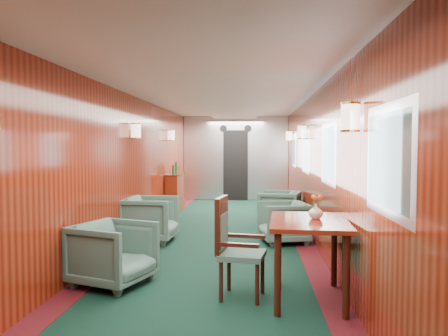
{
  "coord_description": "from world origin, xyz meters",
  "views": [
    {
      "loc": [
        0.58,
        -6.59,
        1.55
      ],
      "look_at": [
        0.0,
        1.31,
        1.15
      ],
      "focal_mm": 35.0,
      "sensor_mm": 36.0,
      "label": 1
    }
  ],
  "objects_px": {
    "credenza": "(175,192)",
    "armchair_left_far": "(150,219)",
    "side_chair": "(233,243)",
    "armchair_right_near": "(284,222)",
    "armchair_left_near": "(113,254)",
    "armchair_right_far": "(279,208)",
    "dining_table": "(309,233)"
  },
  "relations": [
    {
      "from": "credenza",
      "to": "armchair_left_far",
      "type": "xyz_separation_m",
      "value": [
        0.22,
        -3.31,
        -0.09
      ]
    },
    {
      "from": "side_chair",
      "to": "armchair_right_near",
      "type": "xyz_separation_m",
      "value": [
        0.68,
        2.56,
        -0.23
      ]
    },
    {
      "from": "armchair_left_near",
      "to": "armchair_right_far",
      "type": "bearing_deg",
      "value": -8.93
    },
    {
      "from": "dining_table",
      "to": "armchair_left_far",
      "type": "relative_size",
      "value": 1.39
    },
    {
      "from": "side_chair",
      "to": "armchair_left_far",
      "type": "height_order",
      "value": "side_chair"
    },
    {
      "from": "armchair_left_near",
      "to": "armchair_right_near",
      "type": "xyz_separation_m",
      "value": [
        2.02,
        2.27,
        -0.02
      ]
    },
    {
      "from": "armchair_left_near",
      "to": "armchair_right_far",
      "type": "xyz_separation_m",
      "value": [
        2.03,
        3.73,
        -0.01
      ]
    },
    {
      "from": "credenza",
      "to": "armchair_right_near",
      "type": "xyz_separation_m",
      "value": [
        2.36,
        -3.24,
        -0.13
      ]
    },
    {
      "from": "armchair_right_near",
      "to": "armchair_right_far",
      "type": "xyz_separation_m",
      "value": [
        0.01,
        1.46,
        0.01
      ]
    },
    {
      "from": "side_chair",
      "to": "armchair_left_near",
      "type": "xyz_separation_m",
      "value": [
        -1.35,
        0.28,
        -0.21
      ]
    },
    {
      "from": "armchair_left_far",
      "to": "armchair_right_near",
      "type": "xyz_separation_m",
      "value": [
        2.14,
        0.07,
        -0.04
      ]
    },
    {
      "from": "credenza",
      "to": "armchair_left_near",
      "type": "height_order",
      "value": "credenza"
    },
    {
      "from": "credenza",
      "to": "armchair_right_near",
      "type": "bearing_deg",
      "value": -53.89
    },
    {
      "from": "side_chair",
      "to": "armchair_right_near",
      "type": "relative_size",
      "value": 1.42
    },
    {
      "from": "side_chair",
      "to": "armchair_right_far",
      "type": "bearing_deg",
      "value": 89.25
    },
    {
      "from": "armchair_left_far",
      "to": "side_chair",
      "type": "bearing_deg",
      "value": -147.02
    },
    {
      "from": "armchair_right_near",
      "to": "armchair_right_far",
      "type": "bearing_deg",
      "value": 167.79
    },
    {
      "from": "side_chair",
      "to": "armchair_left_far",
      "type": "bearing_deg",
      "value": 129.54
    },
    {
      "from": "side_chair",
      "to": "armchair_left_near",
      "type": "relative_size",
      "value": 1.33
    },
    {
      "from": "armchair_left_far",
      "to": "armchair_right_far",
      "type": "xyz_separation_m",
      "value": [
        2.16,
        1.53,
        -0.02
      ]
    },
    {
      "from": "dining_table",
      "to": "side_chair",
      "type": "bearing_deg",
      "value": -179.44
    },
    {
      "from": "credenza",
      "to": "armchair_left_near",
      "type": "relative_size",
      "value": 1.51
    },
    {
      "from": "dining_table",
      "to": "armchair_right_near",
      "type": "height_order",
      "value": "dining_table"
    },
    {
      "from": "armchair_right_far",
      "to": "dining_table",
      "type": "bearing_deg",
      "value": 13.89
    },
    {
      "from": "dining_table",
      "to": "armchair_left_far",
      "type": "distance_m",
      "value": 3.38
    },
    {
      "from": "side_chair",
      "to": "armchair_left_near",
      "type": "bearing_deg",
      "value": 177.04
    },
    {
      "from": "armchair_left_near",
      "to": "armchair_left_far",
      "type": "xyz_separation_m",
      "value": [
        -0.12,
        2.2,
        0.02
      ]
    },
    {
      "from": "dining_table",
      "to": "credenza",
      "type": "xyz_separation_m",
      "value": [
        -2.45,
        5.84,
        -0.22
      ]
    },
    {
      "from": "side_chair",
      "to": "credenza",
      "type": "bearing_deg",
      "value": 115.17
    },
    {
      "from": "armchair_left_near",
      "to": "credenza",
      "type": "bearing_deg",
      "value": 23.18
    },
    {
      "from": "armchair_left_near",
      "to": "armchair_right_near",
      "type": "relative_size",
      "value": 1.07
    },
    {
      "from": "armchair_left_near",
      "to": "armchair_right_near",
      "type": "height_order",
      "value": "armchair_left_near"
    }
  ]
}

